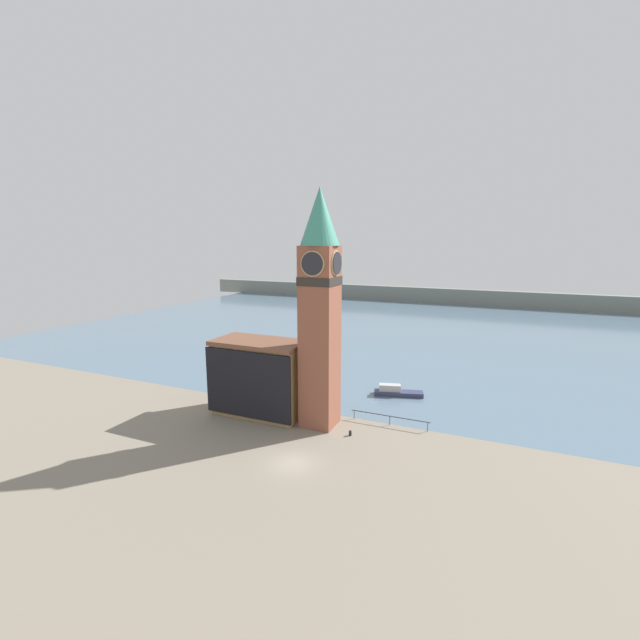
# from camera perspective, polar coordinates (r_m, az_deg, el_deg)

# --- Properties ---
(ground_plane) EXTENTS (160.00, 160.00, 0.00)m
(ground_plane) POSITION_cam_1_polar(r_m,az_deg,el_deg) (42.20, -3.66, -18.48)
(ground_plane) COLOR gray
(water) EXTENTS (160.00, 120.00, 0.00)m
(water) POSITION_cam_1_polar(r_m,az_deg,el_deg) (108.16, 14.03, -0.69)
(water) COLOR slate
(water) RESTS_ON ground_plane
(far_shoreline) EXTENTS (180.00, 3.00, 5.00)m
(far_shoreline) POSITION_cam_1_polar(r_m,az_deg,el_deg) (146.93, 16.71, 3.07)
(far_shoreline) COLOR gray
(far_shoreline) RESTS_ON water
(pier_railing) EXTENTS (9.02, 0.08, 1.09)m
(pier_railing) POSITION_cam_1_polar(r_m,az_deg,el_deg) (49.86, 9.28, -12.66)
(pier_railing) COLOR #333338
(pier_railing) RESTS_ON ground_plane
(clock_tower) EXTENTS (4.18, 4.18, 25.94)m
(clock_tower) POSITION_cam_1_polar(r_m,az_deg,el_deg) (45.97, -0.02, 2.19)
(clock_tower) COLOR brown
(clock_tower) RESTS_ON ground_plane
(pier_building) EXTENTS (11.03, 5.83, 8.95)m
(pier_building) POSITION_cam_1_polar(r_m,az_deg,el_deg) (51.69, -8.05, -7.56)
(pier_building) COLOR #A88451
(pier_building) RESTS_ON ground_plane
(boat_near) EXTENTS (6.66, 3.28, 1.48)m
(boat_near) POSITION_cam_1_polar(r_m,az_deg,el_deg) (59.01, 10.08, -9.37)
(boat_near) COLOR #333856
(boat_near) RESTS_ON water
(mooring_bollard_near) EXTENTS (0.32, 0.32, 0.61)m
(mooring_bollard_near) POSITION_cam_1_polar(r_m,az_deg,el_deg) (47.17, 4.05, -14.76)
(mooring_bollard_near) COLOR black
(mooring_bollard_near) RESTS_ON ground_plane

